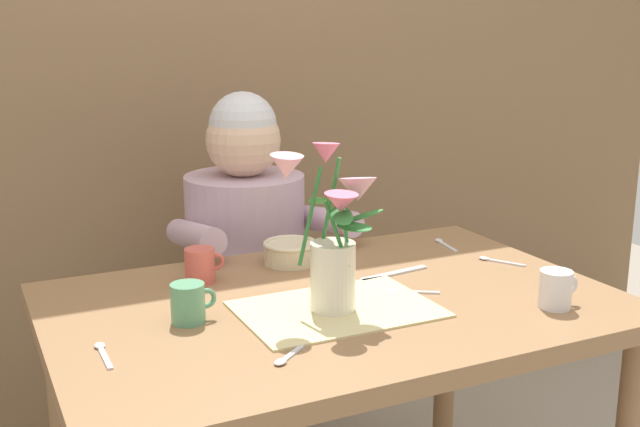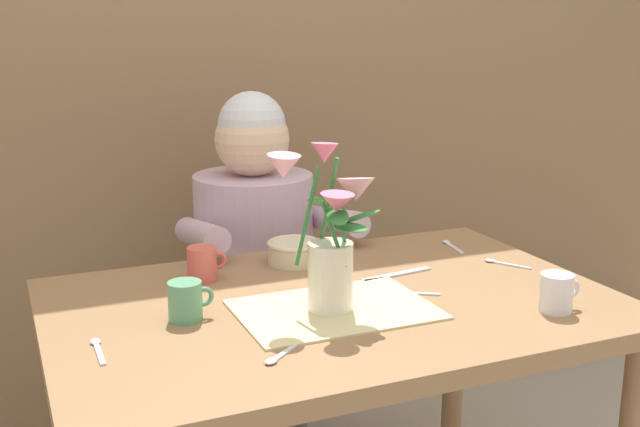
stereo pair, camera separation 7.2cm
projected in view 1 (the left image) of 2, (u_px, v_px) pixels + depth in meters
The scene contains 15 objects.
wood_panel_backdrop at pixel (186, 44), 2.46m from camera, with size 4.00×0.10×2.50m, color brown.
dining_table at pixel (334, 341), 1.69m from camera, with size 1.20×0.80×0.74m.
seated_person at pixel (247, 289), 2.26m from camera, with size 0.45×0.47×1.14m.
striped_placemat at pixel (337, 309), 1.60m from camera, with size 0.40×0.28×0.01m, color beige.
flower_vase at pixel (332, 238), 1.56m from camera, with size 0.23×0.21×0.34m.
ceramic_bowl at pixel (291, 251), 1.91m from camera, with size 0.14×0.14×0.06m.
dinner_knife at pixel (394, 273), 1.83m from camera, with size 0.19×0.02×0.01m, color silver.
tea_cup at pixel (556, 289), 1.61m from camera, with size 0.09×0.07×0.08m.
coffee_cup at pixel (189, 303), 1.53m from camera, with size 0.09×0.07×0.08m.
ceramic_mug at pixel (200, 265), 1.77m from camera, with size 0.09×0.07×0.08m.
spoon_0 at pixel (403, 291), 1.71m from camera, with size 0.11×0.07×0.01m.
spoon_1 at pixel (494, 260), 1.93m from camera, with size 0.08×0.11×0.01m.
spoon_2 at pixel (287, 357), 1.37m from camera, with size 0.10×0.09×0.01m.
spoon_3 at pixel (443, 243), 2.08m from camera, with size 0.03×0.12×0.01m.
spoon_4 at pixel (102, 351), 1.40m from camera, with size 0.02×0.12×0.01m.
Camera 1 is at (-0.71, -1.41, 1.32)m, focal length 43.58 mm.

